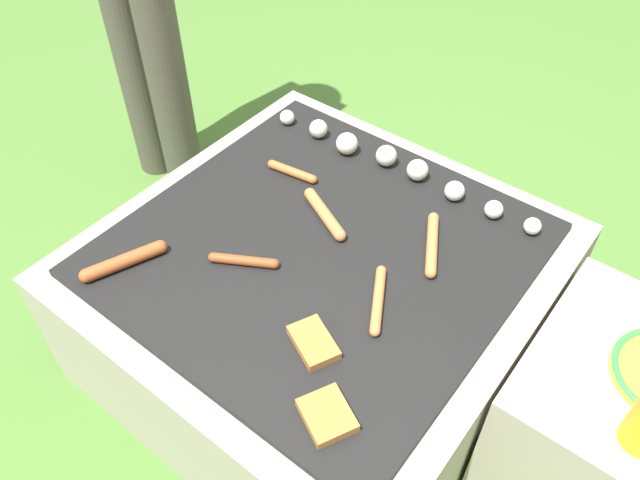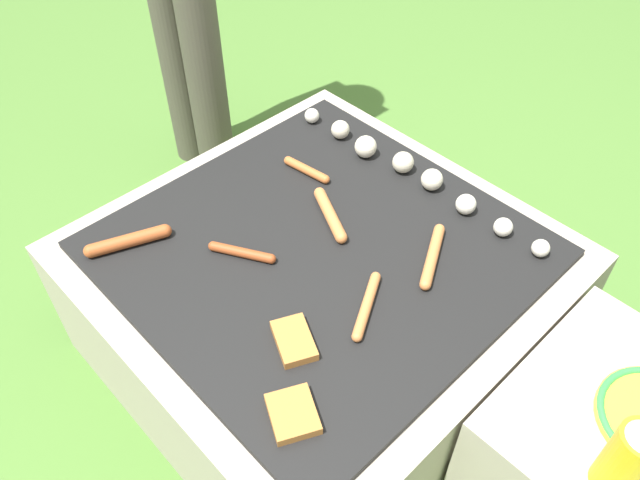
# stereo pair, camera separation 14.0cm
# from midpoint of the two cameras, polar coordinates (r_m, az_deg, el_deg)

# --- Properties ---
(ground_plane) EXTENTS (14.00, 14.00, 0.00)m
(ground_plane) POSITION_cam_midpoint_polar(r_m,az_deg,el_deg) (1.74, -2.35, -10.08)
(ground_plane) COLOR #47702D
(grill) EXTENTS (0.97, 0.97, 0.41)m
(grill) POSITION_cam_midpoint_polar(r_m,az_deg,el_deg) (1.57, -2.56, -5.92)
(grill) COLOR #A89E8C
(grill) RESTS_ON ground_plane
(side_ledge) EXTENTS (0.48, 0.46, 0.41)m
(side_ledge) POSITION_cam_midpoint_polar(r_m,az_deg,el_deg) (1.49, 23.80, -16.38)
(side_ledge) COLOR #A89E8C
(side_ledge) RESTS_ON ground_plane
(sausage_front_center) EXTENTS (0.14, 0.09, 0.02)m
(sausage_front_center) POSITION_cam_midpoint_polar(r_m,az_deg,el_deg) (1.39, -9.88, -2.01)
(sausage_front_center) COLOR #93421E
(sausage_front_center) RESTS_ON grill
(sausage_front_right) EXTENTS (0.10, 0.16, 0.02)m
(sausage_front_right) POSITION_cam_midpoint_polar(r_m,az_deg,el_deg) (1.30, 2.27, -5.64)
(sausage_front_right) COLOR #C6753D
(sausage_front_right) RESTS_ON grill
(sausage_back_center) EXTENTS (0.14, 0.04, 0.02)m
(sausage_back_center) POSITION_cam_midpoint_polar(r_m,az_deg,el_deg) (1.60, -5.09, 6.13)
(sausage_back_center) COLOR #B7602D
(sausage_back_center) RESTS_ON grill
(sausage_back_right) EXTENTS (0.11, 0.18, 0.03)m
(sausage_back_right) POSITION_cam_midpoint_polar(r_m,az_deg,el_deg) (1.41, 7.45, -0.52)
(sausage_back_right) COLOR #C6753D
(sausage_back_right) RESTS_ON grill
(sausage_back_left) EXTENTS (0.17, 0.10, 0.03)m
(sausage_back_left) POSITION_cam_midpoint_polar(r_m,az_deg,el_deg) (1.47, -2.31, 2.28)
(sausage_back_left) COLOR #C6753D
(sausage_back_left) RESTS_ON grill
(sausage_front_left) EXTENTS (0.09, 0.19, 0.03)m
(sausage_front_left) POSITION_cam_midpoint_polar(r_m,az_deg,el_deg) (1.45, -20.15, -1.95)
(sausage_front_left) COLOR #A34C23
(sausage_front_left) RESTS_ON grill
(bread_slice_center) EXTENTS (0.13, 0.11, 0.02)m
(bread_slice_center) POSITION_cam_midpoint_polar(r_m,az_deg,el_deg) (1.24, -3.88, -9.51)
(bread_slice_center) COLOR #B27033
(bread_slice_center) RESTS_ON grill
(bread_slice_right) EXTENTS (0.12, 0.12, 0.02)m
(bread_slice_right) POSITION_cam_midpoint_polar(r_m,az_deg,el_deg) (1.15, -2.97, -15.92)
(bread_slice_right) COLOR #B27033
(bread_slice_right) RESTS_ON grill
(mushroom_row) EXTENTS (0.77, 0.08, 0.06)m
(mushroom_row) POSITION_cam_midpoint_polar(r_m,az_deg,el_deg) (1.61, 4.07, 7.07)
(mushroom_row) COLOR silver
(mushroom_row) RESTS_ON grill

